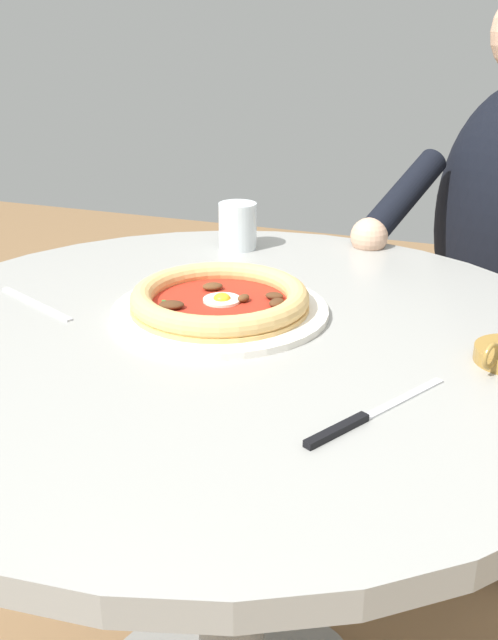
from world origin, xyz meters
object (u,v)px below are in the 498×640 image
(dining_table, at_px, (229,422))
(steak_knife, at_px, (358,420))
(fork_utensil, at_px, (36,304))
(pizza_on_plate, at_px, (220,302))
(water_glass, at_px, (238,229))

(dining_table, bearing_deg, steak_knife, 140.73)
(dining_table, distance_m, fork_utensil, 0.34)
(pizza_on_plate, distance_m, steak_knife, 0.35)
(pizza_on_plate, distance_m, water_glass, 0.33)
(pizza_on_plate, height_order, water_glass, water_glass)
(water_glass, bearing_deg, steak_knife, 122.71)
(water_glass, xyz_separation_m, steak_knife, (-0.35, 0.55, -0.03))
(pizza_on_plate, bearing_deg, water_glass, -73.13)
(dining_table, relative_size, pizza_on_plate, 3.25)
(fork_utensil, bearing_deg, steak_knife, 162.07)
(water_glass, height_order, steak_knife, water_glass)
(dining_table, xyz_separation_m, water_glass, (0.13, -0.36, 0.18))
(dining_table, distance_m, pizza_on_plate, 0.18)
(pizza_on_plate, relative_size, fork_utensil, 1.80)
(dining_table, distance_m, water_glass, 0.43)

